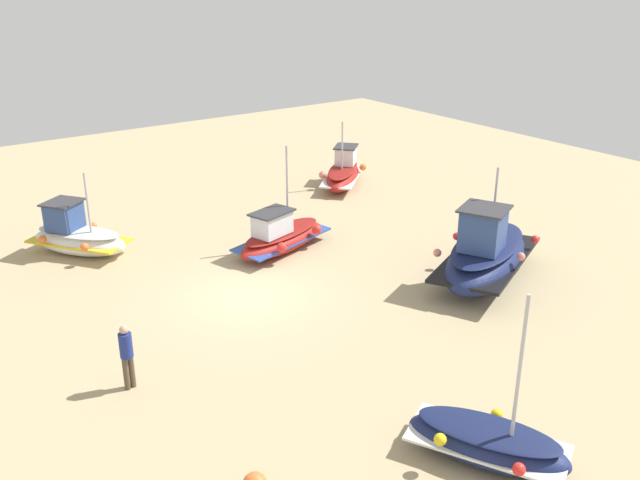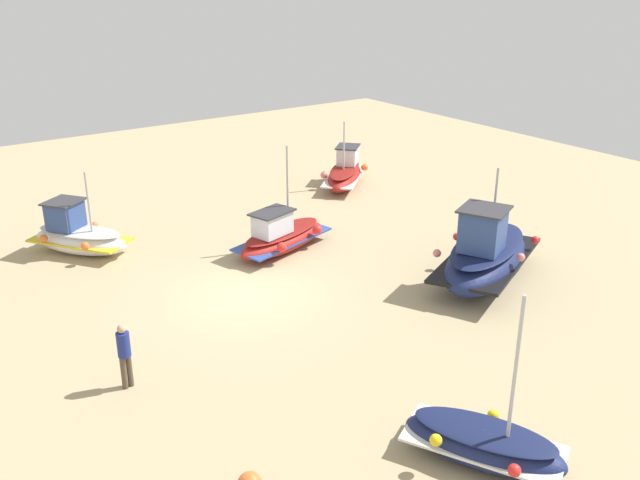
{
  "view_description": "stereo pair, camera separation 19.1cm",
  "coord_description": "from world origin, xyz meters",
  "px_view_note": "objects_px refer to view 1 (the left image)",
  "views": [
    {
      "loc": [
        -17.12,
        9.61,
        9.67
      ],
      "look_at": [
        0.71,
        -3.31,
        0.9
      ],
      "focal_mm": 38.82,
      "sensor_mm": 36.0,
      "label": 1
    },
    {
      "loc": [
        -17.24,
        9.45,
        9.67
      ],
      "look_at": [
        0.71,
        -3.31,
        0.9
      ],
      "focal_mm": 38.82,
      "sensor_mm": 36.0,
      "label": 2
    }
  ],
  "objects_px": {
    "fishing_boat_1": "(486,256)",
    "person_walking": "(127,352)",
    "fishing_boat_0": "(77,236)",
    "fishing_boat_4": "(281,236)",
    "fishing_boat_3": "(343,173)",
    "fishing_boat_2": "(487,442)"
  },
  "relations": [
    {
      "from": "fishing_boat_3",
      "to": "fishing_boat_2",
      "type": "bearing_deg",
      "value": -160.99
    },
    {
      "from": "fishing_boat_4",
      "to": "person_walking",
      "type": "bearing_deg",
      "value": 17.65
    },
    {
      "from": "fishing_boat_1",
      "to": "fishing_boat_4",
      "type": "relative_size",
      "value": 1.32
    },
    {
      "from": "fishing_boat_4",
      "to": "person_walking",
      "type": "distance_m",
      "value": 9.37
    },
    {
      "from": "fishing_boat_3",
      "to": "fishing_boat_4",
      "type": "xyz_separation_m",
      "value": [
        -5.08,
        6.77,
        -0.03
      ]
    },
    {
      "from": "fishing_boat_4",
      "to": "person_walking",
      "type": "relative_size",
      "value": 2.54
    },
    {
      "from": "fishing_boat_0",
      "to": "fishing_boat_4",
      "type": "height_order",
      "value": "fishing_boat_4"
    },
    {
      "from": "fishing_boat_3",
      "to": "fishing_boat_4",
      "type": "distance_m",
      "value": 8.46
    },
    {
      "from": "fishing_boat_0",
      "to": "fishing_boat_1",
      "type": "xyz_separation_m",
      "value": [
        -10.14,
        -10.09,
        0.23
      ]
    },
    {
      "from": "fishing_boat_4",
      "to": "person_walking",
      "type": "height_order",
      "value": "fishing_boat_4"
    },
    {
      "from": "fishing_boat_1",
      "to": "fishing_boat_2",
      "type": "height_order",
      "value": "fishing_boat_2"
    },
    {
      "from": "fishing_boat_1",
      "to": "fishing_boat_3",
      "type": "height_order",
      "value": "fishing_boat_1"
    },
    {
      "from": "fishing_boat_0",
      "to": "fishing_boat_1",
      "type": "height_order",
      "value": "fishing_boat_1"
    },
    {
      "from": "fishing_boat_2",
      "to": "fishing_boat_0",
      "type": "bearing_deg",
      "value": -15.4
    },
    {
      "from": "fishing_boat_0",
      "to": "fishing_boat_2",
      "type": "bearing_deg",
      "value": 155.94
    },
    {
      "from": "fishing_boat_1",
      "to": "person_walking",
      "type": "xyz_separation_m",
      "value": [
        0.82,
        11.84,
        0.14
      ]
    },
    {
      "from": "fishing_boat_0",
      "to": "person_walking",
      "type": "distance_m",
      "value": 9.49
    },
    {
      "from": "fishing_boat_1",
      "to": "fishing_boat_2",
      "type": "distance_m",
      "value": 9.17
    },
    {
      "from": "fishing_boat_2",
      "to": "fishing_boat_1",
      "type": "bearing_deg",
      "value": -74.85
    },
    {
      "from": "fishing_boat_2",
      "to": "fishing_boat_3",
      "type": "height_order",
      "value": "fishing_boat_2"
    },
    {
      "from": "fishing_boat_0",
      "to": "fishing_boat_2",
      "type": "distance_m",
      "value": 16.59
    },
    {
      "from": "fishing_boat_3",
      "to": "fishing_boat_4",
      "type": "relative_size",
      "value": 0.92
    }
  ]
}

